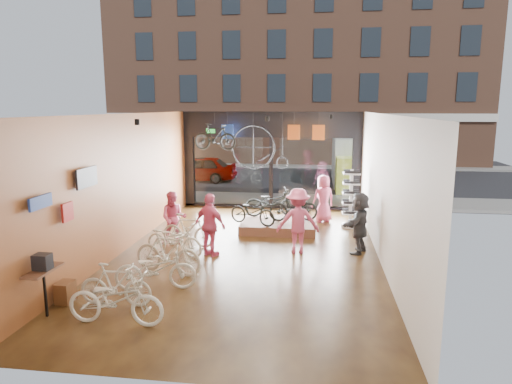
% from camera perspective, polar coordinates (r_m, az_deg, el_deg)
% --- Properties ---
extents(ground_plane, '(7.00, 12.00, 0.04)m').
position_cam_1_polar(ground_plane, '(12.64, -0.93, -7.86)').
color(ground_plane, black).
rests_on(ground_plane, ground).
extents(ceiling, '(7.00, 12.00, 0.04)m').
position_cam_1_polar(ceiling, '(11.99, -0.99, 9.83)').
color(ceiling, black).
rests_on(ceiling, ground).
extents(wall_left, '(0.04, 12.00, 3.80)m').
position_cam_1_polar(wall_left, '(13.16, -16.30, 1.07)').
color(wall_left, '#A05527').
rests_on(wall_left, ground).
extents(wall_right, '(0.04, 12.00, 3.80)m').
position_cam_1_polar(wall_right, '(12.15, 15.68, 0.34)').
color(wall_right, beige).
rests_on(wall_right, ground).
extents(wall_back, '(7.00, 0.04, 3.80)m').
position_cam_1_polar(wall_back, '(6.45, -9.13, -8.37)').
color(wall_back, beige).
rests_on(wall_back, ground).
extents(storefront, '(7.00, 0.26, 3.80)m').
position_cam_1_polar(storefront, '(18.06, 1.91, 3.98)').
color(storefront, black).
rests_on(storefront, ground).
extents(exit_sign, '(0.35, 0.06, 0.18)m').
position_cam_1_polar(exit_sign, '(18.24, -5.69, 7.63)').
color(exit_sign, '#198C26').
rests_on(exit_sign, storefront).
extents(street_road, '(30.00, 18.00, 0.02)m').
position_cam_1_polar(street_road, '(27.20, 3.82, 2.15)').
color(street_road, black).
rests_on(street_road, ground).
extents(sidewalk_near, '(30.00, 2.40, 0.12)m').
position_cam_1_polar(sidewalk_near, '(19.53, 2.24, -0.98)').
color(sidewalk_near, slate).
rests_on(sidewalk_near, ground).
extents(sidewalk_far, '(30.00, 2.00, 0.12)m').
position_cam_1_polar(sidewalk_far, '(31.15, 4.33, 3.35)').
color(sidewalk_far, slate).
rests_on(sidewalk_far, ground).
extents(opposite_building, '(26.00, 5.00, 14.00)m').
position_cam_1_polar(opposite_building, '(33.53, 4.77, 15.74)').
color(opposite_building, brown).
rests_on(opposite_building, ground).
extents(street_car, '(4.03, 1.62, 1.37)m').
position_cam_1_polar(street_car, '(24.90, -7.15, 2.92)').
color(street_car, gray).
rests_on(street_car, street_road).
extents(box_truck, '(2.09, 6.28, 2.47)m').
position_cam_1_polar(box_truck, '(23.09, 12.30, 3.54)').
color(box_truck, silver).
rests_on(box_truck, street_road).
extents(floor_bike_0, '(1.85, 0.65, 0.97)m').
position_cam_1_polar(floor_bike_0, '(9.01, -17.14, -12.73)').
color(floor_bike_0, beige).
rests_on(floor_bike_0, ground_plane).
extents(floor_bike_1, '(1.51, 0.46, 0.90)m').
position_cam_1_polar(floor_bike_1, '(9.80, -17.16, -11.01)').
color(floor_bike_1, beige).
rests_on(floor_bike_1, ground_plane).
extents(floor_bike_2, '(1.87, 0.99, 0.93)m').
position_cam_1_polar(floor_bike_2, '(10.40, -12.44, -9.42)').
color(floor_bike_2, beige).
rests_on(floor_bike_2, ground_plane).
extents(floor_bike_3, '(1.87, 0.93, 1.08)m').
position_cam_1_polar(floor_bike_3, '(11.26, -10.97, -7.39)').
color(floor_bike_3, beige).
rests_on(floor_bike_3, ground_plane).
extents(floor_bike_4, '(1.80, 1.02, 0.90)m').
position_cam_1_polar(floor_bike_4, '(12.58, -10.16, -5.88)').
color(floor_bike_4, beige).
rests_on(floor_bike_4, ground_plane).
extents(floor_bike_5, '(1.65, 0.67, 0.96)m').
position_cam_1_polar(floor_bike_5, '(13.32, -8.48, -4.75)').
color(floor_bike_5, beige).
rests_on(floor_bike_5, ground_plane).
extents(display_platform, '(2.40, 1.80, 0.30)m').
position_cam_1_polar(display_platform, '(14.99, 2.87, -4.22)').
color(display_platform, brown).
rests_on(display_platform, ground_plane).
extents(display_bike_left, '(1.71, 1.16, 0.85)m').
position_cam_1_polar(display_bike_left, '(14.42, -0.43, -2.44)').
color(display_bike_left, black).
rests_on(display_bike_left, display_platform).
extents(display_bike_mid, '(1.65, 0.77, 0.96)m').
position_cam_1_polar(display_bike_mid, '(14.88, 4.71, -1.86)').
color(display_bike_mid, black).
rests_on(display_bike_mid, display_platform).
extents(display_bike_right, '(1.94, 1.06, 0.96)m').
position_cam_1_polar(display_bike_right, '(15.53, 1.97, -1.29)').
color(display_bike_right, black).
rests_on(display_bike_right, display_platform).
extents(customer_1, '(0.86, 0.72, 1.57)m').
position_cam_1_polar(customer_1, '(13.52, -10.23, -3.23)').
color(customer_1, '#CC4C72').
rests_on(customer_1, ground_plane).
extents(customer_2, '(1.09, 0.85, 1.73)m').
position_cam_1_polar(customer_2, '(12.31, -5.74, -4.13)').
color(customer_2, '#CC4C72').
rests_on(customer_2, ground_plane).
extents(customer_3, '(1.24, 0.80, 1.81)m').
position_cam_1_polar(customer_3, '(12.55, 5.26, -3.63)').
color(customer_3, '#CC4C72').
rests_on(customer_3, ground_plane).
extents(customer_4, '(0.96, 0.83, 1.66)m').
position_cam_1_polar(customer_4, '(16.07, 8.41, -0.82)').
color(customer_4, '#CC4C72').
rests_on(customer_4, ground_plane).
extents(customer_5, '(1.05, 1.64, 1.69)m').
position_cam_1_polar(customer_5, '(12.86, 12.81, -3.78)').
color(customer_5, '#3F3F44').
rests_on(customer_5, ground_plane).
extents(sunglasses_rack, '(0.62, 0.53, 1.95)m').
position_cam_1_polar(sunglasses_rack, '(15.51, 11.78, -0.80)').
color(sunglasses_rack, white).
rests_on(sunglasses_rack, ground_plane).
extents(wall_merch, '(0.40, 2.40, 2.60)m').
position_cam_1_polar(wall_merch, '(10.19, -23.37, -5.55)').
color(wall_merch, navy).
rests_on(wall_merch, wall_left).
extents(penny_farthing, '(1.99, 0.06, 1.60)m').
position_cam_1_polar(penny_farthing, '(16.45, 0.80, 5.44)').
color(penny_farthing, black).
rests_on(penny_farthing, ceiling).
extents(hung_bike, '(1.63, 0.68, 0.95)m').
position_cam_1_polar(hung_bike, '(16.49, -5.17, 6.89)').
color(hung_bike, black).
rests_on(hung_bike, ceiling).
extents(jersey_left, '(0.45, 0.03, 0.55)m').
position_cam_1_polar(jersey_left, '(17.41, -3.61, 7.52)').
color(jersey_left, '#1E3F99').
rests_on(jersey_left, ceiling).
extents(jersey_mid, '(0.45, 0.03, 0.55)m').
position_cam_1_polar(jersey_mid, '(17.10, 4.75, 7.45)').
color(jersey_mid, '#CC5919').
rests_on(jersey_mid, ceiling).
extents(jersey_right, '(0.45, 0.03, 0.55)m').
position_cam_1_polar(jersey_right, '(17.07, 7.82, 7.38)').
color(jersey_right, '#CC5919').
rests_on(jersey_right, ceiling).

